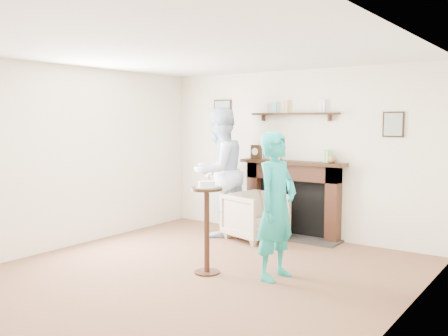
{
  "coord_description": "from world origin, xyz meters",
  "views": [
    {
      "loc": [
        3.46,
        -4.27,
        1.76
      ],
      "look_at": [
        -0.2,
        0.9,
        1.15
      ],
      "focal_mm": 40.0,
      "sensor_mm": 36.0,
      "label": 1
    }
  ],
  "objects": [
    {
      "name": "woman",
      "position": [
        0.8,
        0.49,
        0.0
      ],
      "size": [
        0.43,
        0.62,
        1.64
      ],
      "primitive_type": "imported",
      "rotation": [
        0.0,
        0.0,
        1.5
      ],
      "color": "teal",
      "rests_on": "ground"
    },
    {
      "name": "room_shell",
      "position": [
        -0.0,
        0.69,
        1.62
      ],
      "size": [
        4.54,
        5.02,
        2.52
      ],
      "color": "#EDE5C9",
      "rests_on": "ground"
    },
    {
      "name": "ground",
      "position": [
        0.0,
        0.0,
        0.0
      ],
      "size": [
        5.0,
        5.0,
        0.0
      ],
      "primitive_type": "plane",
      "color": "brown",
      "rests_on": "ground"
    },
    {
      "name": "man",
      "position": [
        -0.94,
        1.82,
        0.0
      ],
      "size": [
        0.85,
        1.03,
        1.95
      ],
      "primitive_type": "imported",
      "rotation": [
        0.0,
        0.0,
        -1.7
      ],
      "color": "#C8E4FA",
      "rests_on": "ground"
    },
    {
      "name": "armchair",
      "position": [
        -0.34,
        1.9,
        0.0
      ],
      "size": [
        0.94,
        0.93,
        0.7
      ],
      "primitive_type": "imported",
      "rotation": [
        0.0,
        0.0,
        1.29
      ],
      "color": "tan",
      "rests_on": "ground"
    },
    {
      "name": "pedestal_table",
      "position": [
        0.06,
        0.19,
        0.7
      ],
      "size": [
        0.36,
        0.36,
        1.14
      ],
      "color": "black",
      "rests_on": "ground"
    }
  ]
}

